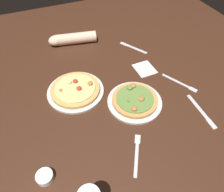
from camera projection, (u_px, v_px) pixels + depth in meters
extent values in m
cube|color=#3D2114|center=(112.00, 100.00, 1.11)|extent=(2.40, 2.40, 0.03)
cylinder|color=silver|center=(135.00, 102.00, 1.08)|extent=(0.28, 0.28, 0.01)
cylinder|color=tan|center=(135.00, 100.00, 1.07)|extent=(0.24, 0.24, 0.02)
cylinder|color=olive|center=(135.00, 98.00, 1.06)|extent=(0.19, 0.19, 0.01)
ellipsoid|color=#C67038|center=(134.00, 108.00, 1.00)|extent=(0.03, 0.03, 0.02)
ellipsoid|color=olive|center=(129.00, 101.00, 1.04)|extent=(0.02, 0.02, 0.01)
ellipsoid|color=olive|center=(130.00, 88.00, 1.09)|extent=(0.03, 0.03, 0.02)
ellipsoid|color=#C67038|center=(141.00, 99.00, 1.04)|extent=(0.03, 0.03, 0.01)
ellipsoid|color=#C67038|center=(133.00, 85.00, 1.11)|extent=(0.03, 0.03, 0.02)
ellipsoid|color=olive|center=(143.00, 98.00, 1.05)|extent=(0.02, 0.02, 0.01)
cylinder|color=silver|center=(76.00, 91.00, 1.13)|extent=(0.31, 0.31, 0.01)
cylinder|color=tan|center=(75.00, 89.00, 1.12)|extent=(0.26, 0.26, 0.02)
cylinder|color=#DBC67A|center=(75.00, 88.00, 1.11)|extent=(0.22, 0.22, 0.01)
ellipsoid|color=#B73823|center=(75.00, 81.00, 1.13)|extent=(0.03, 0.03, 0.01)
ellipsoid|color=#C67038|center=(90.00, 83.00, 1.12)|extent=(0.03, 0.03, 0.01)
ellipsoid|color=#B73823|center=(79.00, 88.00, 1.09)|extent=(0.03, 0.03, 0.01)
ellipsoid|color=#C67038|center=(60.00, 90.00, 1.09)|extent=(0.02, 0.02, 0.01)
ellipsoid|color=#DBC67A|center=(70.00, 82.00, 1.13)|extent=(0.02, 0.02, 0.01)
cylinder|color=white|center=(45.00, 177.00, 0.81)|extent=(0.07, 0.07, 0.03)
cube|color=white|center=(145.00, 69.00, 1.26)|extent=(0.11, 0.13, 0.01)
cube|color=silver|center=(136.00, 159.00, 0.87)|extent=(0.09, 0.15, 0.01)
cube|color=silver|center=(138.00, 139.00, 0.94)|extent=(0.04, 0.05, 0.00)
cube|color=silver|center=(198.00, 107.00, 1.06)|extent=(0.03, 0.18, 0.01)
cube|color=silver|center=(212.00, 124.00, 0.99)|extent=(0.03, 0.06, 0.00)
cube|color=silver|center=(176.00, 81.00, 1.19)|extent=(0.10, 0.16, 0.01)
cube|color=silver|center=(193.00, 89.00, 1.14)|extent=(0.04, 0.05, 0.00)
cube|color=silver|center=(136.00, 49.00, 1.40)|extent=(0.10, 0.15, 0.01)
cube|color=silver|center=(124.00, 44.00, 1.43)|extent=(0.05, 0.06, 0.00)
cylinder|color=beige|center=(76.00, 38.00, 1.42)|extent=(0.28, 0.12, 0.07)
ellipsoid|color=beige|center=(56.00, 41.00, 1.40)|extent=(0.10, 0.08, 0.07)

